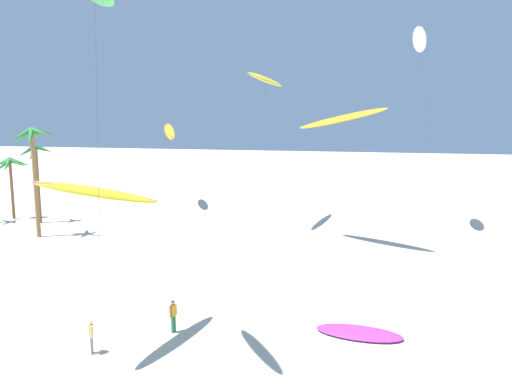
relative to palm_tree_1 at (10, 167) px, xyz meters
name	(u,v)px	position (x,y,z in m)	size (l,w,h in m)	color
palm_tree_1	(10,167)	(0.00, 0.00, 0.00)	(4.32, 3.89, 6.62)	brown
palm_tree_3	(33,148)	(7.94, -6.35, 2.56)	(4.21, 3.93, 9.98)	olive
palm_tree_4	(36,161)	(4.07, -1.03, 0.81)	(3.71, 3.48, 8.17)	brown
flying_kite_1	(340,119)	(34.69, -3.38, 5.15)	(7.91, 7.95, 11.90)	orange
flying_kite_2	(169,131)	(13.41, 11.13, 3.58)	(4.76, 7.32, 10.37)	orange
flying_kite_4	(103,193)	(25.63, -24.64, 1.92)	(3.13, 7.09, 8.66)	yellow
flying_kite_6	(420,40)	(41.17, 4.89, 12.31)	(3.25, 6.52, 19.07)	white
flying_kite_8	(266,80)	(27.01, 3.26, 8.86)	(2.56, 10.53, 15.18)	yellow
grounded_kite_0	(359,333)	(37.06, -20.39, -5.41)	(4.47, 2.17, 0.24)	purple
person_near_left	(173,315)	(27.84, -22.29, -4.60)	(0.30, 0.48, 1.71)	#338E56
person_near_right	(91,335)	(25.06, -25.31, -4.62)	(0.34, 0.43, 1.66)	slate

